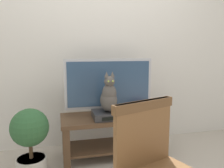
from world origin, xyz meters
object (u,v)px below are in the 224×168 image
(tv_stand, at_px, (111,128))
(potted_plant, at_px, (30,138))
(cat, at_px, (109,97))
(wooden_chair, at_px, (157,165))
(tv, at_px, (109,85))
(media_box, at_px, (109,115))
(book_stack, at_px, (142,109))

(tv_stand, xyz_separation_m, potted_plant, (-0.85, -0.22, 0.05))
(cat, distance_m, wooden_chair, 1.16)
(tv, relative_size, wooden_chair, 1.12)
(tv_stand, xyz_separation_m, tv, (0.00, 0.10, 0.48))
(cat, bearing_deg, tv, 77.49)
(media_box, xyz_separation_m, book_stack, (0.40, 0.03, 0.03))
(tv_stand, bearing_deg, media_box, -120.73)
(media_box, height_order, wooden_chair, wooden_chair)
(tv_stand, distance_m, tv, 0.49)
(tv_stand, bearing_deg, potted_plant, -165.32)
(cat, relative_size, potted_plant, 0.66)
(potted_plant, bearing_deg, tv, 20.91)
(tv_stand, distance_m, media_box, 0.20)
(media_box, relative_size, cat, 0.79)
(tv_stand, relative_size, tv, 1.10)
(wooden_chair, relative_size, book_stack, 3.75)
(cat, xyz_separation_m, book_stack, (0.40, 0.05, -0.17))
(tv_stand, relative_size, book_stack, 4.63)
(wooden_chair, relative_size, potted_plant, 1.35)
(tv, bearing_deg, book_stack, -21.06)
(book_stack, distance_m, potted_plant, 1.23)
(media_box, distance_m, cat, 0.20)
(cat, bearing_deg, book_stack, 6.81)
(cat, distance_m, potted_plant, 0.88)
(tv, relative_size, potted_plant, 1.51)
(tv_stand, height_order, potted_plant, potted_plant)
(tv, distance_m, potted_plant, 1.00)
(media_box, height_order, book_stack, book_stack)
(wooden_chair, distance_m, book_stack, 1.25)
(tv, distance_m, cat, 0.21)
(wooden_chair, height_order, book_stack, wooden_chair)
(wooden_chair, distance_m, potted_plant, 1.32)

